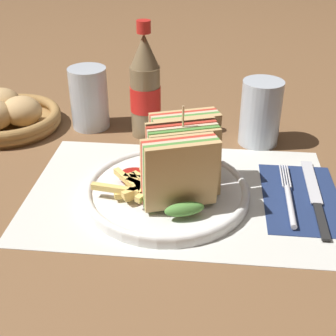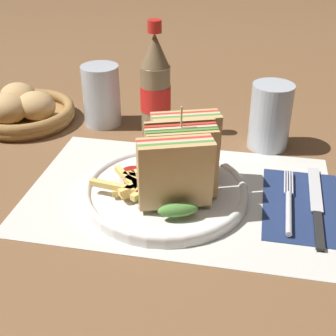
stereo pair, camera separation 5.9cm
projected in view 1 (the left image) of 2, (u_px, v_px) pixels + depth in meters
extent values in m
plane|color=brown|center=(175.00, 193.00, 0.74)|extent=(4.00, 4.00, 0.00)
cube|color=silver|center=(180.00, 193.00, 0.74)|extent=(0.47, 0.31, 0.00)
cylinder|color=white|center=(167.00, 193.00, 0.73)|extent=(0.26, 0.26, 0.01)
torus|color=white|center=(167.00, 189.00, 0.72)|extent=(0.26, 0.26, 0.01)
cube|color=tan|center=(182.00, 177.00, 0.64)|extent=(0.10, 0.05, 0.10)
cube|color=#518E3D|center=(181.00, 175.00, 0.65)|extent=(0.10, 0.05, 0.10)
cube|color=beige|center=(179.00, 172.00, 0.65)|extent=(0.10, 0.05, 0.10)
cube|color=red|center=(178.00, 170.00, 0.66)|extent=(0.10, 0.05, 0.10)
cube|color=tan|center=(176.00, 168.00, 0.67)|extent=(0.10, 0.05, 0.10)
ellipsoid|color=#518E3D|center=(184.00, 209.00, 0.65)|extent=(0.06, 0.04, 0.02)
cube|color=tan|center=(186.00, 166.00, 0.67)|extent=(0.10, 0.05, 0.10)
cube|color=#518E3D|center=(185.00, 163.00, 0.68)|extent=(0.10, 0.05, 0.10)
cube|color=beige|center=(183.00, 160.00, 0.68)|extent=(0.10, 0.05, 0.10)
cube|color=red|center=(182.00, 157.00, 0.69)|extent=(0.10, 0.05, 0.10)
cube|color=tan|center=(180.00, 154.00, 0.70)|extent=(0.10, 0.05, 0.10)
ellipsoid|color=#518E3D|center=(186.00, 192.00, 0.69)|extent=(0.06, 0.04, 0.02)
cube|color=tan|center=(186.00, 147.00, 0.72)|extent=(0.10, 0.05, 0.10)
cube|color=#518E3D|center=(185.00, 145.00, 0.72)|extent=(0.10, 0.05, 0.10)
cube|color=beige|center=(184.00, 143.00, 0.73)|extent=(0.10, 0.05, 0.10)
cube|color=red|center=(182.00, 141.00, 0.74)|extent=(0.10, 0.05, 0.10)
cube|color=tan|center=(181.00, 140.00, 0.74)|extent=(0.10, 0.05, 0.10)
ellipsoid|color=#518E3D|center=(188.00, 176.00, 0.72)|extent=(0.06, 0.04, 0.02)
cylinder|color=tan|center=(183.00, 149.00, 0.68)|extent=(0.00, 0.00, 0.14)
cube|color=#E5C166|center=(143.00, 192.00, 0.70)|extent=(0.06, 0.04, 0.01)
cube|color=#E5C166|center=(136.00, 193.00, 0.70)|extent=(0.06, 0.03, 0.01)
cube|color=#E5C166|center=(141.00, 184.00, 0.72)|extent=(0.05, 0.01, 0.01)
cube|color=#E5C166|center=(137.00, 189.00, 0.70)|extent=(0.03, 0.04, 0.01)
cube|color=#E5C166|center=(144.00, 180.00, 0.71)|extent=(0.04, 0.04, 0.01)
cube|color=#E5C166|center=(145.00, 181.00, 0.71)|extent=(0.04, 0.07, 0.01)
cube|color=#E5C166|center=(137.00, 185.00, 0.70)|extent=(0.03, 0.06, 0.01)
cube|color=#E5C166|center=(143.00, 187.00, 0.69)|extent=(0.06, 0.04, 0.01)
cube|color=#E5C166|center=(139.00, 179.00, 0.71)|extent=(0.05, 0.02, 0.01)
cube|color=#E5C166|center=(143.00, 188.00, 0.69)|extent=(0.06, 0.05, 0.01)
cube|color=#E5C166|center=(146.00, 178.00, 0.71)|extent=(0.03, 0.05, 0.01)
cube|color=#E5C166|center=(125.00, 178.00, 0.71)|extent=(0.04, 0.05, 0.01)
cube|color=#E5C166|center=(115.00, 189.00, 0.69)|extent=(0.07, 0.02, 0.01)
cube|color=#E5C166|center=(149.00, 191.00, 0.68)|extent=(0.04, 0.06, 0.01)
ellipsoid|color=maroon|center=(135.00, 175.00, 0.73)|extent=(0.05, 0.04, 0.02)
cube|color=navy|center=(301.00, 197.00, 0.72)|extent=(0.12, 0.19, 0.00)
cylinder|color=silver|center=(290.00, 206.00, 0.69)|extent=(0.01, 0.10, 0.01)
cylinder|color=silver|center=(281.00, 176.00, 0.77)|extent=(0.00, 0.07, 0.00)
cylinder|color=silver|center=(284.00, 176.00, 0.77)|extent=(0.00, 0.07, 0.00)
cylinder|color=silver|center=(286.00, 176.00, 0.77)|extent=(0.00, 0.07, 0.00)
cylinder|color=silver|center=(289.00, 176.00, 0.77)|extent=(0.00, 0.07, 0.00)
cube|color=black|center=(322.00, 221.00, 0.67)|extent=(0.01, 0.09, 0.00)
cube|color=silver|center=(311.00, 181.00, 0.76)|extent=(0.02, 0.13, 0.00)
cylinder|color=#7A6647|center=(146.00, 102.00, 0.88)|extent=(0.06, 0.06, 0.14)
cylinder|color=red|center=(145.00, 98.00, 0.88)|extent=(0.06, 0.06, 0.05)
cone|color=#7A6647|center=(144.00, 50.00, 0.83)|extent=(0.05, 0.05, 0.06)
cylinder|color=red|center=(144.00, 27.00, 0.81)|extent=(0.03, 0.03, 0.02)
cylinder|color=silver|center=(260.00, 113.00, 0.86)|extent=(0.07, 0.07, 0.12)
cylinder|color=black|center=(259.00, 125.00, 0.87)|extent=(0.07, 0.07, 0.07)
cylinder|color=silver|center=(89.00, 98.00, 0.92)|extent=(0.07, 0.07, 0.12)
cylinder|color=black|center=(90.00, 110.00, 0.93)|extent=(0.07, 0.07, 0.07)
cylinder|color=olive|center=(10.00, 125.00, 0.94)|extent=(0.19, 0.19, 0.01)
torus|color=olive|center=(9.00, 121.00, 0.94)|extent=(0.21, 0.21, 0.02)
torus|color=olive|center=(8.00, 116.00, 0.93)|extent=(0.21, 0.21, 0.02)
ellipsoid|color=tan|center=(22.00, 111.00, 0.91)|extent=(0.08, 0.07, 0.06)
ellipsoid|color=tan|center=(2.00, 102.00, 0.95)|extent=(0.08, 0.07, 0.06)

